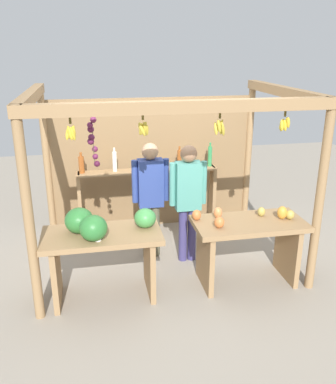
# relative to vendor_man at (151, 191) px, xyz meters

# --- Properties ---
(ground_plane) EXTENTS (12.00, 12.00, 0.00)m
(ground_plane) POSITION_rel_vendor_man_xyz_m (0.18, -0.05, -0.93)
(ground_plane) COLOR gray
(ground_plane) RESTS_ON ground
(market_stall) EXTENTS (3.20, 2.24, 2.22)m
(market_stall) POSITION_rel_vendor_man_xyz_m (0.17, 0.42, 0.38)
(market_stall) COLOR #99754C
(market_stall) RESTS_ON ground
(fruit_counter_left) EXTENTS (1.30, 0.68, 1.06)m
(fruit_counter_left) POSITION_rel_vendor_man_xyz_m (-0.68, -0.86, -0.24)
(fruit_counter_left) COLOR #99754C
(fruit_counter_left) RESTS_ON ground
(fruit_counter_right) EXTENTS (1.31, 0.64, 0.94)m
(fruit_counter_right) POSITION_rel_vendor_man_xyz_m (1.02, -0.85, -0.35)
(fruit_counter_right) COLOR #99754C
(fruit_counter_right) RESTS_ON ground
(bottle_shelf_unit) EXTENTS (2.05, 0.22, 1.36)m
(bottle_shelf_unit) POSITION_rel_vendor_man_xyz_m (0.06, 0.75, -0.15)
(bottle_shelf_unit) COLOR #99754C
(bottle_shelf_unit) RESTS_ON ground
(vendor_man) EXTENTS (0.48, 0.21, 1.56)m
(vendor_man) POSITION_rel_vendor_man_xyz_m (0.00, 0.00, 0.00)
(vendor_man) COLOR brown
(vendor_man) RESTS_ON ground
(vendor_woman) EXTENTS (0.48, 0.21, 1.56)m
(vendor_woman) POSITION_rel_vendor_man_xyz_m (0.45, -0.20, -0.00)
(vendor_woman) COLOR #3C386E
(vendor_woman) RESTS_ON ground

